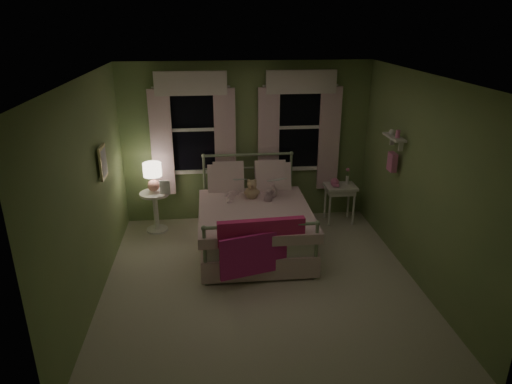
{
  "coord_description": "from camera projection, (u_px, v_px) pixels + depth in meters",
  "views": [
    {
      "loc": [
        -0.59,
        -5.08,
        3.21
      ],
      "look_at": [
        0.01,
        0.65,
        1.0
      ],
      "focal_mm": 32.0,
      "sensor_mm": 36.0,
      "label": 1
    }
  ],
  "objects": [
    {
      "name": "pink_toy",
      "position": [
        335.0,
        182.0,
        7.4
      ],
      "size": [
        0.14,
        0.2,
        0.14
      ],
      "color": "pink",
      "rests_on": "nightstand_right"
    },
    {
      "name": "nightstand_right",
      "position": [
        340.0,
        191.0,
        7.47
      ],
      "size": [
        0.5,
        0.4,
        0.64
      ],
      "color": "white",
      "rests_on": "ground"
    },
    {
      "name": "nightstand_left",
      "position": [
        155.0,
        206.0,
        7.21
      ],
      "size": [
        0.46,
        0.46,
        0.65
      ],
      "color": "white",
      "rests_on": "ground"
    },
    {
      "name": "wall_shelf",
      "position": [
        393.0,
        150.0,
        6.22
      ],
      "size": [
        0.15,
        0.5,
        0.6
      ],
      "color": "white",
      "rests_on": "room_shell"
    },
    {
      "name": "book_nightstand",
      "position": [
        160.0,
        194.0,
        7.06
      ],
      "size": [
        0.2,
        0.25,
        0.02
      ],
      "primitive_type": "imported",
      "rotation": [
        0.0,
        0.0,
        -0.18
      ],
      "color": "beige",
      "rests_on": "nightstand_left"
    },
    {
      "name": "child_left",
      "position": [
        232.0,
        179.0,
        6.89
      ],
      "size": [
        0.29,
        0.23,
        0.71
      ],
      "primitive_type": "imported",
      "rotation": [
        0.0,
        0.0,
        2.89
      ],
      "color": "#F7D1DD",
      "rests_on": "bed"
    },
    {
      "name": "bed",
      "position": [
        254.0,
        222.0,
        6.72
      ],
      "size": [
        1.58,
        2.04,
        1.18
      ],
      "color": "white",
      "rests_on": "ground"
    },
    {
      "name": "window_left",
      "position": [
        193.0,
        126.0,
        7.15
      ],
      "size": [
        1.34,
        0.13,
        1.96
      ],
      "color": "black",
      "rests_on": "room_shell"
    },
    {
      "name": "pink_throw",
      "position": [
        262.0,
        241.0,
        5.68
      ],
      "size": [
        1.1,
        0.33,
        0.71
      ],
      "color": "#D6296B",
      "rests_on": "bed"
    },
    {
      "name": "book_left",
      "position": [
        233.0,
        182.0,
        6.64
      ],
      "size": [
        0.21,
        0.13,
        0.26
      ],
      "primitive_type": "imported",
      "rotation": [
        1.22,
        0.0,
        -0.1
      ],
      "color": "beige",
      "rests_on": "child_left"
    },
    {
      "name": "window_right",
      "position": [
        299.0,
        123.0,
        7.31
      ],
      "size": [
        1.34,
        0.13,
        1.96
      ],
      "color": "black",
      "rests_on": "room_shell"
    },
    {
      "name": "table_lamp",
      "position": [
        153.0,
        174.0,
        7.02
      ],
      "size": [
        0.28,
        0.28,
        0.46
      ],
      "color": "#E19285",
      "rests_on": "nightstand_left"
    },
    {
      "name": "teddy_bear",
      "position": [
        252.0,
        190.0,
        6.82
      ],
      "size": [
        0.24,
        0.2,
        0.32
      ],
      "color": "tan",
      "rests_on": "bed"
    },
    {
      "name": "room_shell",
      "position": [
        261.0,
        188.0,
        5.46
      ],
      "size": [
        4.2,
        4.2,
        4.2
      ],
      "color": "beige",
      "rests_on": "ground"
    },
    {
      "name": "framed_picture",
      "position": [
        103.0,
        162.0,
        5.76
      ],
      "size": [
        0.03,
        0.32,
        0.42
      ],
      "color": "beige",
      "rests_on": "room_shell"
    },
    {
      "name": "bud_vase",
      "position": [
        347.0,
        176.0,
        7.44
      ],
      "size": [
        0.06,
        0.06,
        0.28
      ],
      "color": "white",
      "rests_on": "nightstand_right"
    },
    {
      "name": "book_right",
      "position": [
        271.0,
        184.0,
        6.71
      ],
      "size": [
        0.22,
        0.18,
        0.26
      ],
      "primitive_type": "imported",
      "rotation": [
        1.22,
        0.0,
        0.4
      ],
      "color": "beige",
      "rests_on": "child_right"
    },
    {
      "name": "child_right",
      "position": [
        269.0,
        178.0,
        6.95
      ],
      "size": [
        0.39,
        0.34,
        0.69
      ],
      "primitive_type": "imported",
      "rotation": [
        0.0,
        0.0,
        2.9
      ],
      "color": "#F7D1DD",
      "rests_on": "bed"
    }
  ]
}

